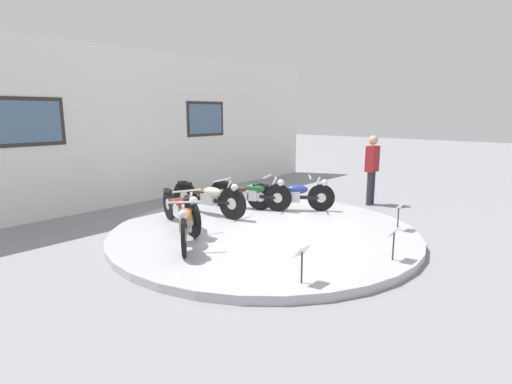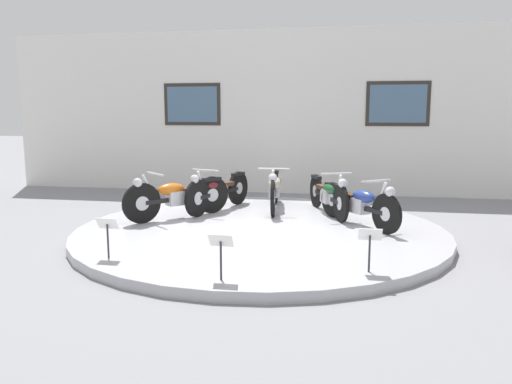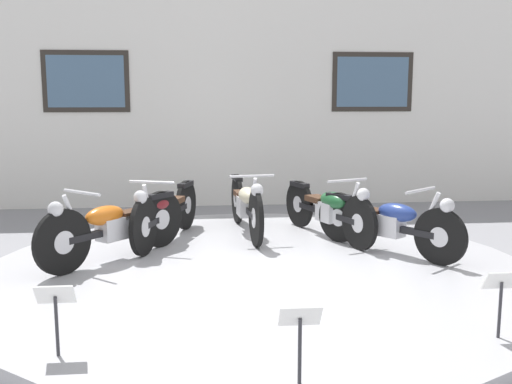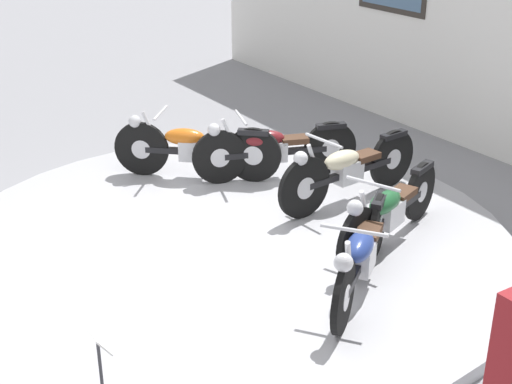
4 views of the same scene
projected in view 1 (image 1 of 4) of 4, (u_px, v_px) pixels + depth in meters
name	position (u px, v px, depth m)	size (l,w,h in m)	color
ground_plane	(264.00, 235.00, 7.58)	(60.00, 60.00, 0.00)	gray
display_platform	(264.00, 232.00, 7.57)	(5.71, 5.71, 0.13)	#ADADB2
back_wall	(131.00, 128.00, 10.01)	(14.00, 0.22, 3.83)	white
motorcycle_orange	(185.00, 220.00, 6.64)	(1.37, 1.54, 0.81)	black
motorcycle_maroon	(181.00, 208.00, 7.52)	(0.75, 1.90, 0.80)	black
motorcycle_cream	(209.00, 197.00, 8.46)	(0.54, 2.02, 0.81)	black
motorcycle_green	(251.00, 193.00, 9.01)	(0.78, 1.86, 0.79)	black
motorcycle_blue	(293.00, 194.00, 8.88)	(1.22, 1.59, 0.78)	black
info_placard_front_left	(302.00, 256.00, 5.07)	(0.26, 0.11, 0.51)	#333338
info_placard_front_centre	(394.00, 236.00, 5.88)	(0.26, 0.11, 0.51)	#333338
info_placard_front_right	(399.00, 211.00, 7.40)	(0.26, 0.11, 0.51)	#333338
visitor_standing	(372.00, 166.00, 9.91)	(0.36, 0.23, 1.74)	#2D2D38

